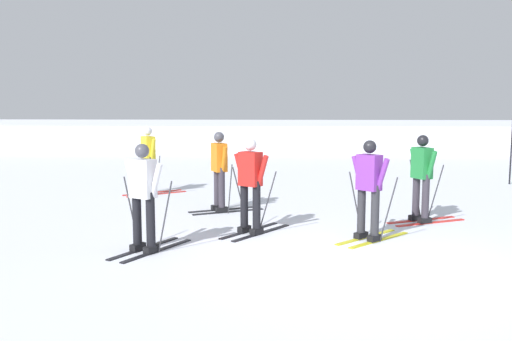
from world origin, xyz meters
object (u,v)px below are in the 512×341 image
Objects in this scene: skier_white at (144,195)px; trail_marker_pole at (511,146)px; skier_orange at (220,169)px; skier_green at (422,176)px; skier_yellow at (149,158)px; skier_red at (251,183)px; skier_purple at (369,187)px.

trail_marker_pole is at bearing 40.99° from skier_white.
skier_orange is 0.78× the size of trail_marker_pole.
skier_white is 1.00× the size of skier_green.
skier_white is at bearing -77.68° from skier_yellow.
skier_green is at bearing 18.15° from skier_red.
skier_white and skier_green have the same top height.
skier_white is 0.78× the size of trail_marker_pole.
skier_green is at bearing 49.70° from skier_purple.
skier_yellow is at bearing 153.22° from skier_green.
skier_orange is 1.00× the size of skier_purple.
skier_white and skier_red have the same top height.
skier_green is at bearing -26.78° from skier_yellow.
trail_marker_pole reaches higher than skier_red.
skier_purple is 1.00× the size of skier_red.
skier_red is at bearing 168.75° from skier_purple.
trail_marker_pole reaches higher than skier_yellow.
skier_white is at bearing -141.30° from skier_red.
skier_yellow and skier_red have the same top height.
skier_red is at bearing -55.99° from skier_yellow.
skier_yellow is at bearing -167.87° from trail_marker_pole.
skier_green is 6.41m from trail_marker_pole.
skier_red is 0.78× the size of trail_marker_pole.
trail_marker_pole is (5.03, 6.64, 0.18)m from skier_purple.
skier_red is (-3.27, -1.07, -0.00)m from skier_green.
skier_orange is 3.65m from skier_purple.
skier_red is (0.76, -1.97, 0.00)m from skier_orange.
skier_yellow is 10.06m from trail_marker_pole.
skier_orange is 1.00× the size of skier_red.
skier_red is at bearing -138.51° from trail_marker_pole.
skier_purple is at bearing 13.69° from skier_white.
skier_yellow is 1.00× the size of skier_red.
skier_orange is 1.00× the size of skier_green.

